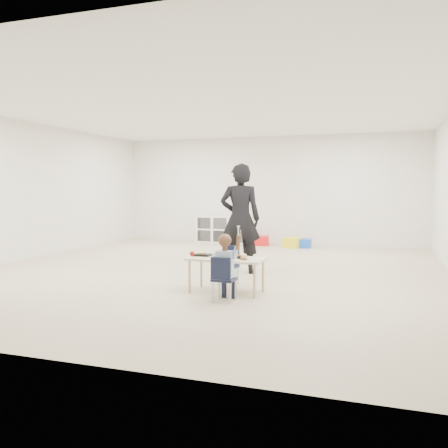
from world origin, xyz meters
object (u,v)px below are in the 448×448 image
(table, at_px, (226,275))
(adult, at_px, (240,219))
(cubby_shelf, at_px, (222,229))
(child, at_px, (224,266))
(chair_near, at_px, (224,279))

(table, distance_m, adult, 1.69)
(table, xyz_separation_m, cubby_shelf, (-2.06, 5.84, 0.10))
(child, distance_m, adult, 2.11)
(chair_near, relative_size, child, 0.63)
(chair_near, height_order, adult, adult)
(table, relative_size, child, 1.17)
(table, relative_size, adult, 0.58)
(chair_near, height_order, cubby_shelf, cubby_shelf)
(cubby_shelf, relative_size, adult, 0.75)
(table, bearing_deg, chair_near, -72.79)
(table, height_order, cubby_shelf, cubby_shelf)
(chair_near, bearing_deg, adult, 103.02)
(cubby_shelf, distance_m, adult, 4.71)
(adult, bearing_deg, table, 84.36)
(child, relative_size, cubby_shelf, 0.65)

